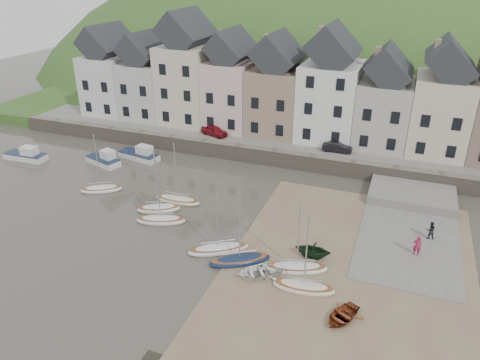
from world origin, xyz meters
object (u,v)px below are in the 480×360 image
at_px(rowboat_white, 259,272).
at_px(rowboat_red, 342,316).
at_px(car_left, 214,131).
at_px(car_right, 337,147).
at_px(person_dark, 430,230).
at_px(rowboat_green, 313,249).
at_px(sailboat_0, 102,189).
at_px(person_red, 417,245).

relative_size(rowboat_white, rowboat_red, 1.16).
relative_size(car_left, car_right, 1.10).
bearing_deg(person_dark, rowboat_green, 22.58).
distance_m(person_dark, car_right, 16.27).
xyz_separation_m(sailboat_0, car_right, (20.98, 15.11, 1.88)).
height_order(rowboat_red, car_left, car_left).
distance_m(rowboat_white, rowboat_red, 6.89).
relative_size(rowboat_white, car_left, 0.94).
xyz_separation_m(rowboat_red, car_left, (-19.85, 24.86, 1.85)).
distance_m(car_left, car_right, 15.10).
xyz_separation_m(rowboat_white, car_left, (-13.39, 22.47, 1.81)).
distance_m(sailboat_0, car_right, 25.92).
distance_m(rowboat_white, person_dark, 15.23).
relative_size(rowboat_green, person_red, 1.62).
bearing_deg(person_dark, sailboat_0, -8.44).
relative_size(sailboat_0, car_left, 1.75).
bearing_deg(car_right, sailboat_0, 123.30).
height_order(rowboat_red, car_right, car_right).
height_order(rowboat_green, person_red, person_red).
bearing_deg(rowboat_red, sailboat_0, -175.66).
bearing_deg(car_right, rowboat_white, 173.16).
bearing_deg(rowboat_green, person_red, 110.84).
bearing_deg(rowboat_red, person_red, 90.16).
bearing_deg(person_red, rowboat_red, 61.31).
relative_size(rowboat_green, person_dark, 1.78).
distance_m(rowboat_green, person_red, 8.19).
bearing_deg(rowboat_green, car_left, -140.51).
height_order(rowboat_green, car_right, car_right).
bearing_deg(car_right, rowboat_red, -171.65).
height_order(rowboat_white, rowboat_red, rowboat_white).
bearing_deg(person_dark, car_left, -39.71).
relative_size(person_dark, car_left, 0.43).
xyz_separation_m(rowboat_green, rowboat_red, (3.27, -6.04, -0.43)).
bearing_deg(person_dark, car_right, -64.66).
relative_size(sailboat_0, rowboat_green, 2.27).
bearing_deg(sailboat_0, rowboat_green, -9.37).
height_order(rowboat_red, person_red, person_red).
bearing_deg(rowboat_green, rowboat_red, 26.51).
bearing_deg(rowboat_white, car_left, 175.65).
relative_size(sailboat_0, person_red, 3.67).
bearing_deg(car_right, rowboat_green, -177.97).
relative_size(rowboat_white, person_dark, 2.17).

